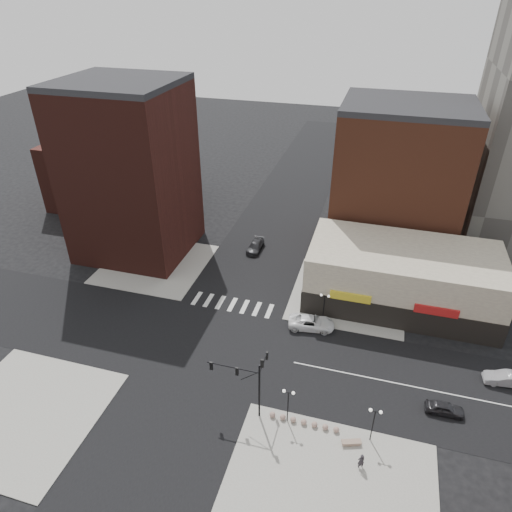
% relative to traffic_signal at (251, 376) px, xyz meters
% --- Properties ---
extents(ground, '(240.00, 240.00, 0.00)m').
position_rel_traffic_signal_xyz_m(ground, '(-7.24, 7.83, -4.96)').
color(ground, black).
rests_on(ground, ground).
extents(road_ew, '(200.00, 14.00, 0.02)m').
position_rel_traffic_signal_xyz_m(road_ew, '(-7.24, 7.83, -4.95)').
color(road_ew, black).
rests_on(road_ew, ground).
extents(road_ns, '(14.00, 200.00, 0.02)m').
position_rel_traffic_signal_xyz_m(road_ns, '(-7.24, 7.83, -4.95)').
color(road_ns, black).
rests_on(road_ns, ground).
extents(sidewalk_nw, '(15.00, 15.00, 0.12)m').
position_rel_traffic_signal_xyz_m(sidewalk_nw, '(-21.74, 22.33, -4.90)').
color(sidewalk_nw, gray).
rests_on(sidewalk_nw, ground).
extents(sidewalk_ne, '(15.00, 15.00, 0.12)m').
position_rel_traffic_signal_xyz_m(sidewalk_ne, '(7.26, 22.33, -4.90)').
color(sidewalk_ne, gray).
rests_on(sidewalk_ne, ground).
extents(sidewalk_se, '(18.00, 14.00, 0.12)m').
position_rel_traffic_signal_xyz_m(sidewalk_se, '(8.76, -6.17, -4.90)').
color(sidewalk_se, gray).
rests_on(sidewalk_se, ground).
extents(sidewalk_sw, '(15.00, 15.00, 0.12)m').
position_rel_traffic_signal_xyz_m(sidewalk_sw, '(-21.74, -6.67, -4.90)').
color(sidewalk_sw, gray).
rests_on(sidewalk_sw, ground).
extents(building_nw, '(16.00, 15.00, 25.00)m').
position_rel_traffic_signal_xyz_m(building_nw, '(-26.24, 26.33, 7.54)').
color(building_nw, '#3A1712').
rests_on(building_nw, ground).
extents(building_nw_low, '(20.00, 18.00, 12.00)m').
position_rel_traffic_signal_xyz_m(building_nw_low, '(-39.24, 41.83, 1.04)').
color(building_nw_low, '#3A1712').
rests_on(building_nw_low, ground).
extents(building_ne_midrise, '(18.00, 15.00, 22.00)m').
position_rel_traffic_signal_xyz_m(building_ne_midrise, '(11.76, 37.33, 6.04)').
color(building_ne_midrise, brown).
rests_on(building_ne_midrise, ground).
extents(building_ne_row, '(24.20, 12.20, 8.00)m').
position_rel_traffic_signal_xyz_m(building_ne_row, '(13.76, 22.83, -1.66)').
color(building_ne_row, beige).
rests_on(building_ne_row, ground).
extents(traffic_signal, '(5.59, 3.09, 7.77)m').
position_rel_traffic_signal_xyz_m(traffic_signal, '(0.00, 0.00, 0.00)').
color(traffic_signal, black).
rests_on(traffic_signal, ground).
extents(street_lamp_se_a, '(1.22, 0.32, 4.16)m').
position_rel_traffic_signal_xyz_m(street_lamp_se_a, '(3.76, -0.17, -1.67)').
color(street_lamp_se_a, black).
rests_on(street_lamp_se_a, sidewalk_se).
extents(street_lamp_se_b, '(1.22, 0.32, 4.16)m').
position_rel_traffic_signal_xyz_m(street_lamp_se_b, '(11.76, -0.17, -1.67)').
color(street_lamp_se_b, black).
rests_on(street_lamp_se_b, sidewalk_se).
extents(street_lamp_ne, '(1.22, 0.32, 4.16)m').
position_rel_traffic_signal_xyz_m(street_lamp_ne, '(4.76, 15.83, -1.67)').
color(street_lamp_ne, black).
rests_on(street_lamp_ne, sidewalk_ne).
extents(bollard_row, '(6.87, 0.57, 0.57)m').
position_rel_traffic_signal_xyz_m(bollard_row, '(5.41, -0.17, -4.55)').
color(bollard_row, '#8D6E61').
rests_on(bollard_row, sidewalk_se).
extents(white_suv, '(5.99, 3.37, 1.58)m').
position_rel_traffic_signal_xyz_m(white_suv, '(3.58, 14.33, -4.17)').
color(white_suv, white).
rests_on(white_suv, ground).
extents(dark_sedan_east, '(3.81, 1.62, 1.29)m').
position_rel_traffic_signal_xyz_m(dark_sedan_east, '(18.67, 5.14, -4.32)').
color(dark_sedan_east, black).
rests_on(dark_sedan_east, ground).
extents(silver_sedan, '(4.54, 1.94, 1.46)m').
position_rel_traffic_signal_xyz_m(silver_sedan, '(25.17, 11.00, -4.23)').
color(silver_sedan, '#A6A6AC').
rests_on(silver_sedan, ground).
extents(dark_sedan_north, '(2.08, 4.91, 1.41)m').
position_rel_traffic_signal_xyz_m(dark_sedan_north, '(-8.29, 30.49, -4.26)').
color(dark_sedan_north, black).
rests_on(dark_sedan_north, ground).
extents(pedestrian, '(0.74, 0.63, 1.71)m').
position_rel_traffic_signal_xyz_m(pedestrian, '(11.11, -3.28, -3.99)').
color(pedestrian, '#28252B').
rests_on(pedestrian, sidewalk_se).
extents(stone_bench, '(1.93, 1.12, 0.43)m').
position_rel_traffic_signal_xyz_m(stone_bench, '(10.11, -1.17, -4.61)').
color(stone_bench, gray).
rests_on(stone_bench, sidewalk_se).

